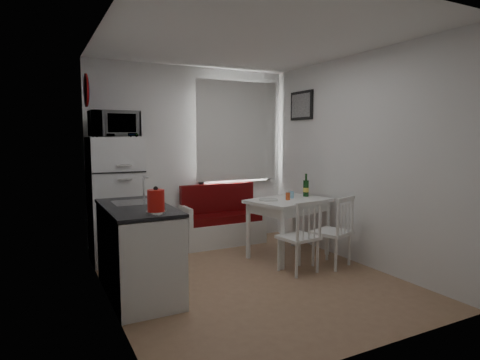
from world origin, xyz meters
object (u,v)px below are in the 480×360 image
(kitchen_counter, at_px, (138,249))
(chair_right, at_px, (337,224))
(bench, at_px, (222,224))
(fridge, at_px, (116,199))
(kettle, at_px, (156,201))
(wine_bottle, at_px, (306,185))
(dining_table, at_px, (289,206))
(chair_left, at_px, (303,229))
(microwave, at_px, (114,124))

(kitchen_counter, xyz_separation_m, chair_right, (2.32, -0.30, 0.08))
(bench, bearing_deg, fridge, -175.97)
(kettle, relative_size, wine_bottle, 0.76)
(kitchen_counter, bearing_deg, fridge, 89.10)
(dining_table, relative_size, chair_right, 2.27)
(fridge, height_order, wine_bottle, fridge)
(kitchen_counter, bearing_deg, wine_bottle, 10.77)
(chair_right, distance_m, kettle, 2.34)
(dining_table, bearing_deg, chair_left, -125.41)
(chair_left, relative_size, fridge, 0.29)
(chair_left, xyz_separation_m, chair_right, (0.50, -0.00, 0.01))
(dining_table, bearing_deg, bench, 102.69)
(microwave, xyz_separation_m, wine_bottle, (2.40, -0.73, -0.82))
(chair_right, bearing_deg, dining_table, 90.67)
(fridge, bearing_deg, kettle, -89.03)
(kitchen_counter, bearing_deg, dining_table, 9.88)
(chair_right, relative_size, fridge, 0.33)
(chair_left, bearing_deg, fridge, 132.51)
(chair_right, bearing_deg, bench, 94.68)
(wine_bottle, bearing_deg, chair_right, -97.50)
(kettle, bearing_deg, bench, 51.34)
(kitchen_counter, distance_m, kettle, 0.78)
(chair_right, bearing_deg, kettle, 165.86)
(dining_table, bearing_deg, kitchen_counter, 175.26)
(kitchen_counter, distance_m, bench, 2.07)
(chair_left, distance_m, fridge, 2.39)
(bench, bearing_deg, kettle, -128.66)
(kettle, xyz_separation_m, wine_bottle, (2.37, 1.00, -0.09))
(chair_right, height_order, wine_bottle, wine_bottle)
(dining_table, bearing_deg, wine_bottle, 1.33)
(kitchen_counter, distance_m, wine_bottle, 2.51)
(dining_table, height_order, wine_bottle, wine_bottle)
(chair_right, height_order, fridge, fridge)
(fridge, bearing_deg, dining_table, -23.28)
(kettle, bearing_deg, dining_table, 23.90)
(chair_right, relative_size, kettle, 2.16)
(bench, xyz_separation_m, wine_bottle, (0.86, -0.89, 0.64))
(microwave, height_order, kettle, microwave)
(fridge, height_order, kettle, fridge)
(dining_table, relative_size, chair_left, 2.55)
(chair_right, xyz_separation_m, fridge, (-2.30, 1.54, 0.25))
(chair_left, distance_m, wine_bottle, 1.05)
(dining_table, height_order, fridge, fridge)
(wine_bottle, bearing_deg, dining_table, -164.05)
(kettle, bearing_deg, fridge, 90.97)
(bench, relative_size, microwave, 2.12)
(microwave, bearing_deg, kettle, -89.01)
(dining_table, relative_size, kettle, 4.89)
(dining_table, distance_m, microwave, 2.46)
(bench, height_order, chair_left, bench)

